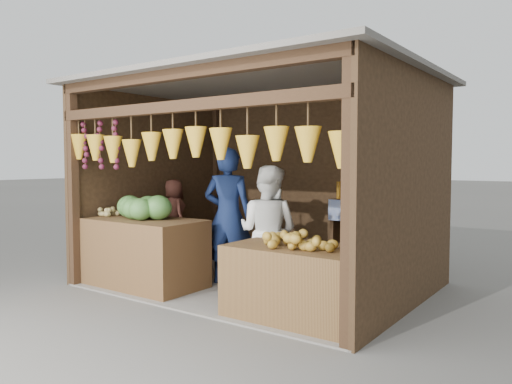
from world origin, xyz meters
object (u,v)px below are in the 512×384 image
Objects in this scene: counter_right at (304,284)px; man_standing at (228,216)px; woman_standing at (268,231)px; counter_left at (145,253)px; vendor_seated at (174,214)px.

man_standing is (-1.57, 0.74, 0.52)m from counter_right.
man_standing is 0.80m from woman_standing.
man_standing is 1.15× the size of woman_standing.
counter_left is 0.85× the size of man_standing.
counter_right is 1.00× the size of woman_standing.
vendor_seated reaches higher than counter_left.
counter_right is at bearing 177.86° from vendor_seated.
man_standing is (0.78, 0.74, 0.46)m from counter_left.
woman_standing is 1.47× the size of vendor_seated.
counter_right is 1.82m from man_standing.
counter_left is 0.97× the size of woman_standing.
man_standing is at bearing -176.85° from vendor_seated.
counter_left is 1.67m from woman_standing.
counter_right is 3.18m from vendor_seated.
man_standing is 1.69× the size of vendor_seated.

